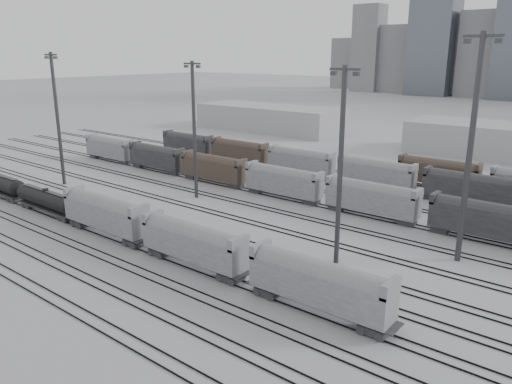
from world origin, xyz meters
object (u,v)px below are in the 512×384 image
Objects in this scene: hopper_car_b at (193,241)px; hopper_car_c at (319,282)px; tank_car_b at (47,200)px; hopper_car_a at (105,212)px; light_mast_a at (57,116)px; light_mast_c at (341,163)px.

hopper_car_c is at bearing 0.00° from hopper_car_b.
hopper_car_a reaches higher than tank_car_b.
light_mast_a is (-15.10, 11.92, 11.03)m from tank_car_b.
hopper_car_c is at bearing -67.94° from light_mast_c.
hopper_car_a is (15.90, -0.00, 1.19)m from tank_car_b.
light_mast_c reaches higher than hopper_car_b.
light_mast_a is at bearing 169.77° from hopper_car_c.
hopper_car_a is 1.03× the size of hopper_car_c.
hopper_car_b is (33.37, 0.00, 1.02)m from tank_car_b.
light_mast_c is (61.18, 0.04, -0.76)m from light_mast_a.
light_mast_a reaches higher than tank_car_b.
tank_car_b is at bearing -165.45° from light_mast_c.
hopper_car_a is 1.05× the size of hopper_car_b.
hopper_car_c is at bearing 0.00° from tank_car_b.
hopper_car_c is (17.55, 0.00, 0.06)m from hopper_car_b.
tank_car_b is 50.93m from hopper_car_c.
tank_car_b is at bearing -38.27° from light_mast_a.
hopper_car_b is at bearing -13.81° from light_mast_a.
light_mast_c is at bearing 21.62° from hopper_car_a.
hopper_car_a reaches higher than hopper_car_b.
hopper_car_c is 0.65× the size of light_mast_c.
light_mast_a is (-66.02, 11.92, 9.95)m from hopper_car_c.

